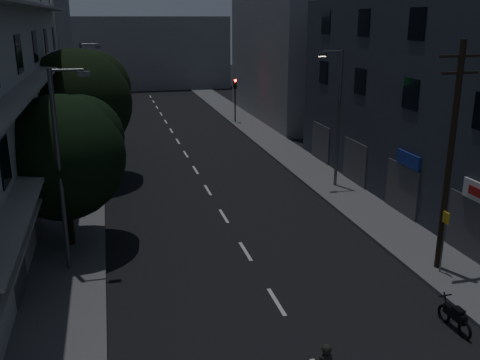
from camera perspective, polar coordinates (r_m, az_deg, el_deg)
name	(u,v)px	position (r m, az deg, el deg)	size (l,w,h in m)	color
ground	(194,168)	(36.71, -4.90, 1.27)	(160.00, 160.00, 0.00)	black
sidewalk_left	(80,174)	(36.34, -16.65, 0.57)	(3.00, 90.00, 0.15)	#565659
sidewalk_right	(298,160)	(38.52, 6.18, 2.11)	(3.00, 90.00, 0.15)	#565659
lane_markings	(182,147)	(42.69, -6.25, 3.48)	(0.15, 60.50, 0.01)	beige
building_right	(456,106)	(29.93, 22.08, 7.29)	(6.19, 28.00, 11.00)	#2B303B
building_far_left	(35,37)	(58.33, -21.05, 14.03)	(6.00, 20.00, 16.00)	slate
building_far_right	(284,53)	(54.88, 4.75, 13.38)	(6.00, 20.00, 13.00)	slate
building_far_end	(143,53)	(80.26, -10.30, 13.22)	(24.00, 8.00, 10.00)	slate
tree_near	(63,153)	(24.15, -18.37, 2.79)	(5.43, 5.43, 6.69)	black
tree_mid	(78,99)	(34.05, -16.85, 8.27)	(6.52, 6.52, 8.02)	black
tree_far	(82,93)	(43.30, -16.52, 8.92)	(5.41, 5.41, 6.69)	black
traffic_signal_far_right	(235,91)	(51.80, -0.52, 9.44)	(0.28, 0.37, 4.10)	black
traffic_signal_far_left	(95,95)	(51.32, -15.22, 8.78)	(0.28, 0.37, 4.10)	black
street_lamp_left_near	(62,162)	(21.52, -18.47, 1.83)	(1.51, 0.25, 8.00)	#565A5E
street_lamp_right	(337,112)	(31.86, 10.31, 7.13)	(1.51, 0.25, 8.00)	#56595E
street_lamp_left_far	(86,93)	(41.02, -16.10, 8.90)	(1.51, 0.25, 8.00)	slate
utility_pole	(450,155)	(21.96, 21.51, 2.53)	(1.80, 0.24, 9.00)	black
bus_stop_sign	(444,231)	(22.44, 20.97, -5.11)	(0.06, 0.35, 2.52)	#595B60
motorcycle	(455,317)	(19.49, 21.92, -13.44)	(0.49, 1.69, 1.08)	black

